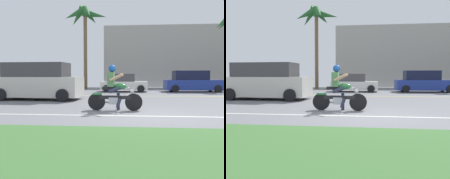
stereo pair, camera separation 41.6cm
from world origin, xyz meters
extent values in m
cube|color=slate|center=(0.00, 3.00, -0.02)|extent=(56.00, 30.00, 0.04)
cube|color=#3D6B33|center=(0.00, -4.10, 0.03)|extent=(56.00, 3.80, 0.06)
cube|color=silver|center=(0.00, -0.19, 0.00)|extent=(50.40, 0.12, 0.01)
cube|color=yellow|center=(0.00, 7.52, 0.00)|extent=(50.40, 0.12, 0.01)
cylinder|color=black|center=(-0.33, 0.99, 0.32)|extent=(0.65, 0.12, 0.65)
cylinder|color=black|center=(-1.73, 1.05, 0.32)|extent=(0.65, 0.12, 0.65)
cylinder|color=#B7BAC1|center=(-0.44, 0.99, 0.59)|extent=(0.29, 0.07, 0.56)
cube|color=black|center=(-1.03, 1.02, 0.50)|extent=(1.18, 0.16, 0.13)
cube|color=#B7BAC1|center=(-1.08, 1.02, 0.37)|extent=(0.35, 0.23, 0.26)
ellipsoid|color=#236B33|center=(-0.84, 1.01, 0.91)|extent=(0.48, 0.26, 0.24)
cube|color=black|center=(-1.25, 1.03, 0.84)|extent=(0.53, 0.26, 0.11)
cube|color=#236B33|center=(-1.71, 1.04, 0.62)|extent=(0.35, 0.19, 0.06)
cylinder|color=#B7BAC1|center=(-0.52, 1.00, 0.86)|extent=(0.07, 0.67, 0.04)
sphere|color=#B7BAC1|center=(-0.39, 0.99, 0.73)|extent=(0.15, 0.15, 0.15)
cylinder|color=#B7BAC1|center=(-1.33, 1.16, 0.29)|extent=(0.54, 0.10, 0.08)
cube|color=#4C7F4C|center=(-1.18, 1.02, 1.17)|extent=(0.25, 0.35, 0.54)
sphere|color=#194C9E|center=(-1.14, 1.02, 1.58)|extent=(0.28, 0.28, 0.28)
cylinder|color=#2D334C|center=(-1.06, 0.91, 0.79)|extent=(0.44, 0.16, 0.27)
cylinder|color=#2D334C|center=(-1.05, 1.13, 0.79)|extent=(0.44, 0.16, 0.27)
cylinder|color=#2D334C|center=(-0.92, 1.16, 0.33)|extent=(0.12, 0.12, 0.66)
cylinder|color=#2D334C|center=(-0.89, 0.88, 0.29)|extent=(0.22, 0.13, 0.37)
cylinder|color=tan|center=(-0.97, 0.80, 1.25)|extent=(0.49, 0.12, 0.31)
cylinder|color=tan|center=(-0.96, 1.23, 1.25)|extent=(0.49, 0.12, 0.31)
cube|color=beige|center=(-5.47, 4.84, 0.70)|extent=(4.66, 2.12, 1.05)
cube|color=#3B3A3D|center=(-5.56, 4.85, 1.61)|extent=(3.37, 1.80, 0.76)
cylinder|color=black|center=(-7.16, 3.96, 0.32)|extent=(0.65, 0.25, 0.64)
cylinder|color=black|center=(-3.87, 3.81, 0.32)|extent=(0.65, 0.25, 0.64)
cylinder|color=black|center=(-7.07, 5.88, 0.32)|extent=(0.65, 0.25, 0.64)
cylinder|color=black|center=(-3.78, 5.73, 0.32)|extent=(0.65, 0.25, 0.64)
cylinder|color=black|center=(-7.86, 4.95, 0.75)|extent=(0.22, 0.58, 0.58)
cube|color=#8C939E|center=(-6.96, 12.00, 0.56)|extent=(4.39, 1.79, 0.80)
cube|color=#2D2F36|center=(-7.22, 12.00, 1.33)|extent=(2.55, 1.51, 0.74)
cylinder|color=black|center=(-8.51, 11.12, 0.28)|extent=(0.56, 0.19, 0.56)
cylinder|color=black|center=(-5.38, 11.18, 0.28)|extent=(0.56, 0.19, 0.56)
cylinder|color=black|center=(-8.55, 12.82, 0.28)|extent=(0.56, 0.19, 0.56)
cylinder|color=black|center=(-5.41, 12.88, 0.28)|extent=(0.56, 0.19, 0.56)
cube|color=white|center=(-1.11, 11.66, 0.48)|extent=(3.71, 1.76, 0.66)
cube|color=#444346|center=(-1.33, 11.66, 1.12)|extent=(2.17, 1.49, 0.61)
cylinder|color=black|center=(-2.45, 10.86, 0.28)|extent=(0.56, 0.19, 0.56)
cylinder|color=black|center=(0.19, 10.79, 0.28)|extent=(0.56, 0.19, 0.56)
cylinder|color=black|center=(-2.41, 12.53, 0.28)|extent=(0.56, 0.19, 0.56)
cylinder|color=black|center=(0.23, 12.46, 0.28)|extent=(0.56, 0.19, 0.56)
cube|color=navy|center=(4.36, 11.94, 0.55)|extent=(4.58, 1.93, 0.79)
cube|color=black|center=(4.09, 11.92, 1.30)|extent=(2.69, 1.58, 0.73)
cylinder|color=black|center=(2.80, 11.01, 0.28)|extent=(0.57, 0.22, 0.56)
cylinder|color=black|center=(6.02, 11.22, 0.28)|extent=(0.57, 0.22, 0.56)
cylinder|color=black|center=(2.69, 12.65, 0.28)|extent=(0.57, 0.22, 0.56)
cylinder|color=black|center=(5.91, 12.86, 0.28)|extent=(0.57, 0.22, 0.56)
cylinder|color=brown|center=(-4.82, 14.59, 3.52)|extent=(0.33, 0.33, 7.03)
sphere|color=#235B28|center=(-4.82, 14.59, 7.03)|extent=(0.86, 0.86, 0.86)
cone|color=#235B28|center=(-3.89, 14.68, 6.80)|extent=(2.23, 0.95, 1.10)
cone|color=#235B28|center=(-4.47, 15.45, 6.80)|extent=(1.51, 2.31, 1.50)
cone|color=#235B28|center=(-5.59, 15.10, 6.80)|extent=(2.06, 1.70, 1.99)
cone|color=#235B28|center=(-5.65, 14.18, 6.80)|extent=(2.27, 1.63, 1.63)
cone|color=#235B28|center=(-4.45, 13.74, 6.80)|extent=(1.54, 2.30, 1.57)
cube|color=#A8A399|center=(6.98, 21.00, 3.34)|extent=(21.25, 4.00, 6.68)
camera|label=1|loc=(-0.31, -8.29, 1.34)|focal=40.11mm
camera|label=2|loc=(0.10, -8.25, 1.34)|focal=40.11mm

